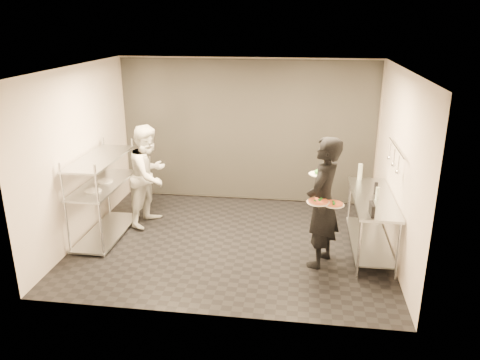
# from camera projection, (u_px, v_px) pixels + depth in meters

# --- Properties ---
(room_shell) EXTENTS (5.00, 4.00, 2.80)m
(room_shell) POSITION_uv_depth(u_px,v_px,m) (242.00, 142.00, 8.32)
(room_shell) COLOR black
(room_shell) RESTS_ON ground
(pass_rack) EXTENTS (0.60, 1.60, 1.50)m
(pass_rack) POSITION_uv_depth(u_px,v_px,m) (103.00, 192.00, 7.70)
(pass_rack) COLOR silver
(pass_rack) RESTS_ON ground
(prep_counter) EXTENTS (0.60, 1.80, 0.92)m
(prep_counter) POSITION_uv_depth(u_px,v_px,m) (372.00, 214.00, 7.19)
(prep_counter) COLOR silver
(prep_counter) RESTS_ON ground
(utensil_rail) EXTENTS (0.07, 1.20, 0.31)m
(utensil_rail) POSITION_uv_depth(u_px,v_px,m) (395.00, 158.00, 6.86)
(utensil_rail) COLOR silver
(utensil_rail) RESTS_ON room_shell
(waiter) EXTENTS (0.70, 0.83, 1.95)m
(waiter) POSITION_uv_depth(u_px,v_px,m) (323.00, 203.00, 6.72)
(waiter) COLOR black
(waiter) RESTS_ON ground
(chef) EXTENTS (0.88, 1.02, 1.79)m
(chef) POSITION_uv_depth(u_px,v_px,m) (149.00, 175.00, 8.14)
(chef) COLOR silver
(chef) RESTS_ON ground
(pizza_plate_near) EXTENTS (0.32, 0.32, 0.05)m
(pizza_plate_near) POSITION_uv_depth(u_px,v_px,m) (318.00, 201.00, 6.50)
(pizza_plate_near) COLOR silver
(pizza_plate_near) RESTS_ON waiter
(pizza_plate_far) EXTENTS (0.29, 0.29, 0.05)m
(pizza_plate_far) POSITION_uv_depth(u_px,v_px,m) (334.00, 204.00, 6.48)
(pizza_plate_far) COLOR silver
(pizza_plate_far) RESTS_ON waiter
(salad_plate) EXTENTS (0.30, 0.30, 0.07)m
(salad_plate) POSITION_uv_depth(u_px,v_px,m) (319.00, 173.00, 6.86)
(salad_plate) COLOR silver
(salad_plate) RESTS_ON waiter
(pos_monitor) EXTENTS (0.05, 0.24, 0.17)m
(pos_monitor) POSITION_uv_depth(u_px,v_px,m) (372.00, 209.00, 6.41)
(pos_monitor) COLOR black
(pos_monitor) RESTS_ON prep_counter
(bottle_green) EXTENTS (0.08, 0.08, 0.27)m
(bottle_green) POSITION_uv_depth(u_px,v_px,m) (360.00, 172.00, 7.82)
(bottle_green) COLOR #9AA799
(bottle_green) RESTS_ON prep_counter
(bottle_clear) EXTENTS (0.06, 0.06, 0.19)m
(bottle_clear) POSITION_uv_depth(u_px,v_px,m) (377.00, 193.00, 6.96)
(bottle_clear) COLOR #9AA799
(bottle_clear) RESTS_ON prep_counter
(bottle_dark) EXTENTS (0.06, 0.06, 0.19)m
(bottle_dark) POSITION_uv_depth(u_px,v_px,m) (376.00, 188.00, 7.16)
(bottle_dark) COLOR black
(bottle_dark) RESTS_ON prep_counter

